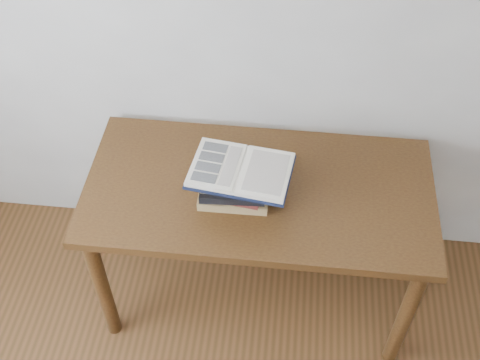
# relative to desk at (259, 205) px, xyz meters

# --- Properties ---
(desk) EXTENTS (1.30, 0.65, 0.69)m
(desk) POSITION_rel_desk_xyz_m (0.00, 0.00, 0.00)
(desk) COLOR #4A2F12
(desk) RESTS_ON ground
(book_stack) EXTENTS (0.26, 0.19, 0.15)m
(book_stack) POSITION_rel_desk_xyz_m (-0.09, -0.06, 0.17)
(book_stack) COLOR #98874E
(book_stack) RESTS_ON desk
(open_book) EXTENTS (0.37, 0.28, 0.03)m
(open_book) POSITION_rel_desk_xyz_m (-0.06, -0.07, 0.26)
(open_book) COLOR black
(open_book) RESTS_ON book_stack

